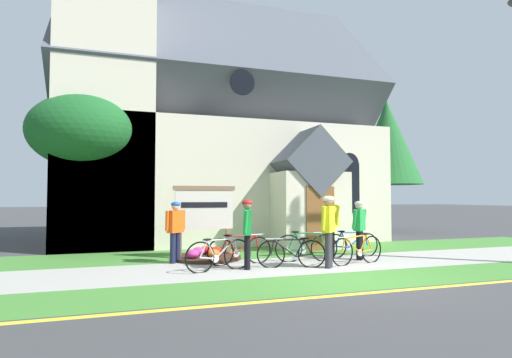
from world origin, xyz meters
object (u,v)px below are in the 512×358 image
object	(u,v)px
bicycle_yellow	(219,255)
bicycle_silver	(240,250)
church_sign	(204,211)
cyclist_in_blue_jersey	(331,220)
bicycle_orange	(357,250)
cyclist_in_orange_jersey	(328,225)
cyclist_in_white_jersey	(175,227)
bicycle_white	(292,253)
cyclist_in_yellow_jersey	(247,228)
cyclist_in_green_jersey	(359,226)
bicycle_blue	(306,247)
bicycle_red	(351,245)
yard_deciduous_tree	(84,132)
roadside_conifer	(387,142)

from	to	relation	value
bicycle_yellow	bicycle_silver	size ratio (longest dim) A/B	0.96
church_sign	cyclist_in_blue_jersey	world-z (taller)	church_sign
bicycle_orange	cyclist_in_orange_jersey	distance (m)	1.23
cyclist_in_white_jersey	bicycle_yellow	bearing A→B (deg)	-60.63
bicycle_white	cyclist_in_yellow_jersey	size ratio (longest dim) A/B	0.98
cyclist_in_white_jersey	cyclist_in_blue_jersey	bearing A→B (deg)	-1.69
church_sign	bicycle_white	world-z (taller)	church_sign
cyclist_in_green_jersey	cyclist_in_blue_jersey	size ratio (longest dim) A/B	0.92
church_sign	bicycle_silver	xyz separation A→B (m)	(0.64, -1.55, -0.98)
bicycle_blue	bicycle_white	distance (m)	1.07
church_sign	cyclist_in_blue_jersey	xyz separation A→B (m)	(3.61, -0.94, -0.30)
bicycle_yellow	cyclist_in_yellow_jersey	bearing A→B (deg)	3.05
bicycle_orange	bicycle_silver	world-z (taller)	bicycle_orange
bicycle_blue	bicycle_silver	xyz separation A→B (m)	(-1.84, 0.11, -0.02)
church_sign	cyclist_in_orange_jersey	xyz separation A→B (m)	(2.57, -2.75, -0.30)
cyclist_in_green_jersey	cyclist_in_white_jersey	bearing A→B (deg)	167.98
bicycle_silver	cyclist_in_orange_jersey	distance (m)	2.38
bicycle_red	cyclist_in_blue_jersey	size ratio (longest dim) A/B	0.99
cyclist_in_yellow_jersey	yard_deciduous_tree	size ratio (longest dim) A/B	0.33
cyclist_in_blue_jersey	roadside_conifer	world-z (taller)	roadside_conifer
church_sign	bicycle_red	distance (m)	4.39
church_sign	roadside_conifer	size ratio (longest dim) A/B	0.31
cyclist_in_yellow_jersey	yard_deciduous_tree	distance (m)	7.18
cyclist_in_white_jersey	bicycle_red	bearing A→B (deg)	-5.99
bicycle_orange	yard_deciduous_tree	bearing A→B (deg)	143.36
cyclist_in_orange_jersey	cyclist_in_yellow_jersey	size ratio (longest dim) A/B	1.06
bicycle_blue	church_sign	bearing A→B (deg)	146.12
bicycle_silver	yard_deciduous_tree	distance (m)	6.99
cyclist_in_white_jersey	roadside_conifer	world-z (taller)	roadside_conifer
church_sign	cyclist_in_blue_jersey	bearing A→B (deg)	-14.60
church_sign	cyclist_in_yellow_jersey	bearing A→B (deg)	-74.59
bicycle_white	cyclist_in_yellow_jersey	world-z (taller)	cyclist_in_yellow_jersey
cyclist_in_orange_jersey	bicycle_orange	bearing A→B (deg)	16.09
bicycle_red	cyclist_in_blue_jersey	bearing A→B (deg)	139.44
bicycle_red	bicycle_silver	size ratio (longest dim) A/B	0.99
bicycle_orange	bicycle_red	xyz separation A→B (m)	(0.51, 1.13, -0.01)
bicycle_yellow	bicycle_white	distance (m)	1.81
yard_deciduous_tree	bicycle_silver	bearing A→B (deg)	-46.30
bicycle_red	cyclist_in_orange_jersey	xyz separation A→B (m)	(-1.50, -1.42, 0.69)
bicycle_blue	bicycle_white	bearing A→B (deg)	-134.71
church_sign	cyclist_in_yellow_jersey	distance (m)	2.38
yard_deciduous_tree	bicycle_yellow	bearing A→B (deg)	-56.00
bicycle_red	cyclist_in_yellow_jersey	distance (m)	3.62
church_sign	cyclist_in_green_jersey	distance (m)	4.44
roadside_conifer	cyclist_in_blue_jersey	bearing A→B (deg)	-135.65
roadside_conifer	yard_deciduous_tree	distance (m)	14.40
bicycle_blue	roadside_conifer	world-z (taller)	roadside_conifer
cyclist_in_orange_jersey	cyclist_in_green_jersey	xyz separation A→B (m)	(1.44, 0.89, -0.10)
bicycle_red	bicycle_yellow	bearing A→B (deg)	-166.84
bicycle_red	cyclist_in_green_jersey	size ratio (longest dim) A/B	1.08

